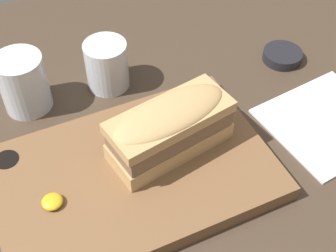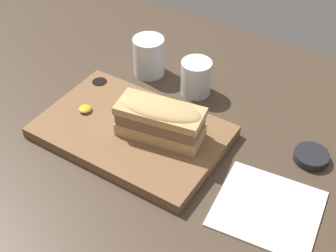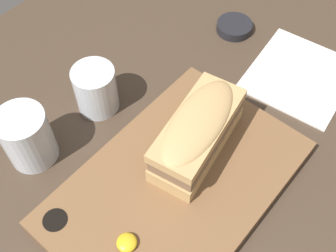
% 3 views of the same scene
% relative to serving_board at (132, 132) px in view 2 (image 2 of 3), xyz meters
% --- Properties ---
extents(dining_table, '(1.47, 1.15, 0.02)m').
position_rel_serving_board_xyz_m(dining_table, '(0.05, -0.05, -0.02)').
color(dining_table, '#423326').
rests_on(dining_table, ground).
extents(serving_board, '(0.38, 0.25, 0.03)m').
position_rel_serving_board_xyz_m(serving_board, '(0.00, 0.00, 0.00)').
color(serving_board, brown).
rests_on(serving_board, dining_table).
extents(sandwich, '(0.18, 0.10, 0.08)m').
position_rel_serving_board_xyz_m(sandwich, '(0.06, 0.01, 0.06)').
color(sandwich, tan).
rests_on(sandwich, serving_board).
extents(mustard_dollop, '(0.03, 0.03, 0.01)m').
position_rel_serving_board_xyz_m(mustard_dollop, '(-0.11, -0.01, 0.02)').
color(mustard_dollop, gold).
rests_on(mustard_dollop, serving_board).
extents(water_glass, '(0.07, 0.07, 0.09)m').
position_rel_serving_board_xyz_m(water_glass, '(-0.10, 0.21, 0.03)').
color(water_glass, silver).
rests_on(water_glass, dining_table).
extents(wine_glass, '(0.07, 0.07, 0.08)m').
position_rel_serving_board_xyz_m(wine_glass, '(0.04, 0.20, 0.02)').
color(wine_glass, silver).
rests_on(wine_glass, dining_table).
extents(napkin, '(0.20, 0.19, 0.00)m').
position_rel_serving_board_xyz_m(napkin, '(0.32, -0.03, -0.01)').
color(napkin, white).
rests_on(napkin, dining_table).
extents(condiment_dish, '(0.07, 0.07, 0.02)m').
position_rel_serving_board_xyz_m(condiment_dish, '(0.34, 0.13, -0.00)').
color(condiment_dish, black).
rests_on(condiment_dish, dining_table).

